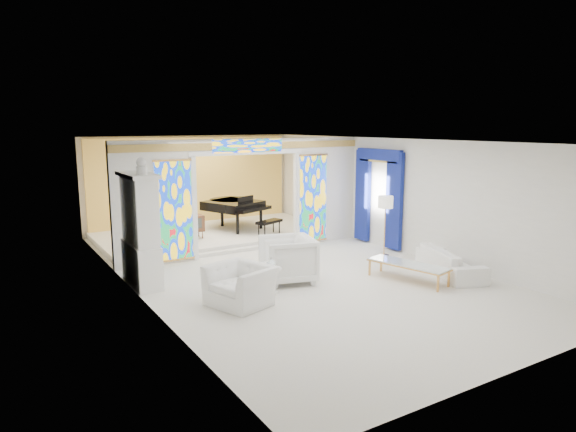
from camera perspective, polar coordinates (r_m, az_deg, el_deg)
floor at (r=12.16m, az=-0.20°, el=-5.91°), size 12.00×12.00×0.00m
ceiling at (r=11.69m, az=-0.21°, el=8.37°), size 7.00×12.00×0.02m
wall_back at (r=17.20m, az=-10.65°, el=3.77°), size 7.00×0.02×3.00m
wall_front at (r=7.49m, az=24.45°, el=-5.21°), size 7.00×0.02×3.00m
wall_left at (r=10.48m, az=-16.80°, el=-0.54°), size 0.02×12.00×3.00m
wall_right at (r=13.95m, az=12.19°, el=2.25°), size 0.02×12.00×3.00m
partition_wall at (r=13.54m, az=-4.60°, el=2.87°), size 7.00×0.22×3.00m
stained_glass_left at (r=12.71m, az=-12.54°, el=0.57°), size 0.90×0.04×2.40m
stained_glass_right at (r=14.52m, az=2.78°, el=1.98°), size 0.90×0.04×2.40m
stained_glass_transom at (r=13.35m, az=-4.46°, el=7.79°), size 2.00×0.04×0.34m
alcove_platform at (r=15.68m, az=-8.00°, el=-1.99°), size 6.80×3.80×0.18m
gold_curtain_back at (r=17.09m, az=-10.51°, el=3.73°), size 6.70×0.10×2.90m
chandelier at (r=15.35m, az=-7.39°, el=7.04°), size 0.48×0.48×0.30m
blue_drapes at (r=14.39m, az=9.99°, el=2.87°), size 0.14×1.85×2.65m
china_cabinet at (r=11.18m, az=-16.09°, el=-1.58°), size 0.56×1.46×2.72m
armchair_left at (r=9.80m, az=-5.28°, el=-7.67°), size 1.32×1.41×0.75m
armchair_right at (r=11.08m, az=-0.05°, el=-4.84°), size 1.33×1.31×1.00m
sofa at (r=12.23m, az=17.61°, el=-4.87°), size 1.48×2.17×0.59m
side_table at (r=10.38m, az=-1.88°, el=-6.77°), size 0.50×0.50×0.53m
vase at (r=10.30m, az=-1.89°, el=-5.22°), size 0.25×0.25×0.21m
coffee_table at (r=11.46m, az=13.20°, el=-5.29°), size 0.99×1.88×0.40m
floor_lamp at (r=13.31m, az=10.78°, el=1.21°), size 0.48×0.48×1.57m
grand_piano at (r=16.00m, az=-6.04°, el=1.23°), size 1.95×2.96×1.06m
tv_console at (r=14.70m, az=-10.51°, el=-0.84°), size 0.57×0.40×0.65m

